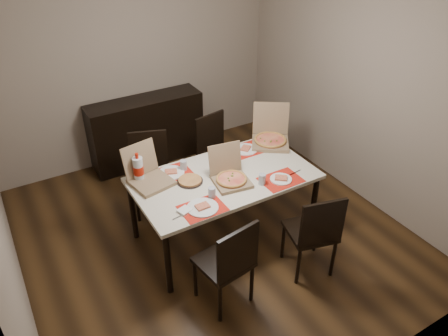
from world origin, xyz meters
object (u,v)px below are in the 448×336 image
at_px(dining_table, 224,182).
at_px(chair_near_right, 314,231).
at_px(chair_near_left, 229,261).
at_px(chair_far_left, 151,169).
at_px(soda_bottle, 138,169).
at_px(sideboard, 147,130).
at_px(chair_far_right, 216,149).
at_px(pizza_box_center, 230,177).
at_px(dip_bowl, 225,167).

bearing_deg(dining_table, chair_near_right, -63.93).
xyz_separation_m(chair_near_left, chair_far_left, (-0.02, 1.68, 0.00)).
bearing_deg(chair_near_left, soda_bottle, 104.61).
relative_size(sideboard, chair_far_right, 1.61).
distance_m(chair_near_right, chair_far_left, 1.96).
bearing_deg(pizza_box_center, chair_near_left, -121.91).
relative_size(sideboard, dining_table, 0.83).
bearing_deg(chair_far_left, sideboard, 70.56).
bearing_deg(chair_near_left, chair_far_left, 90.52).
bearing_deg(sideboard, chair_near_left, -97.20).
distance_m(chair_near_right, pizza_box_center, 0.95).
distance_m(dining_table, chair_far_right, 0.97).
distance_m(chair_near_left, chair_far_right, 1.89).
distance_m(sideboard, chair_near_right, 2.80).
height_order(dining_table, pizza_box_center, pizza_box_center).
height_order(chair_near_left, soda_bottle, soda_bottle).
relative_size(sideboard, chair_near_right, 1.61).
relative_size(sideboard, soda_bottle, 4.86).
height_order(chair_near_right, chair_far_right, same).
bearing_deg(dip_bowl, chair_near_left, -118.79).
bearing_deg(soda_bottle, chair_near_right, -46.54).
xyz_separation_m(chair_near_left, pizza_box_center, (0.45, 0.72, 0.29)).
bearing_deg(dip_bowl, pizza_box_center, -107.84).
height_order(dining_table, chair_far_left, chair_far_left).
xyz_separation_m(dining_table, dip_bowl, (0.08, 0.13, 0.08)).
relative_size(sideboard, chair_far_left, 1.61).
xyz_separation_m(sideboard, chair_near_left, (-0.34, -2.68, 0.06)).
distance_m(dining_table, soda_bottle, 0.86).
relative_size(chair_near_left, chair_far_left, 1.00).
xyz_separation_m(sideboard, pizza_box_center, (0.11, -1.96, 0.36)).
relative_size(sideboard, pizza_box_center, 3.58).
bearing_deg(chair_near_right, chair_far_left, 117.12).
bearing_deg(soda_bottle, pizza_box_center, -31.30).
distance_m(sideboard, chair_near_left, 2.70).
xyz_separation_m(chair_far_left, pizza_box_center, (0.47, -0.96, 0.29)).
bearing_deg(sideboard, soda_bottle, -113.42).
bearing_deg(chair_near_left, chair_far_right, 63.50).
bearing_deg(dip_bowl, chair_near_right, -70.91).
bearing_deg(chair_near_left, dining_table, 61.90).
xyz_separation_m(sideboard, chair_far_left, (-0.35, -1.00, 0.06)).
bearing_deg(chair_far_left, chair_near_right, -62.88).
bearing_deg(dip_bowl, chair_far_left, 126.78).
bearing_deg(chair_near_right, dining_table, 116.07).
distance_m(sideboard, soda_bottle, 1.69).
height_order(chair_near_left, dip_bowl, chair_near_left).
height_order(chair_near_right, soda_bottle, soda_bottle).
distance_m(chair_far_right, soda_bottle, 1.31).
bearing_deg(dip_bowl, chair_far_right, 66.61).
relative_size(chair_far_right, dip_bowl, 8.81).
relative_size(chair_near_right, soda_bottle, 3.01).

